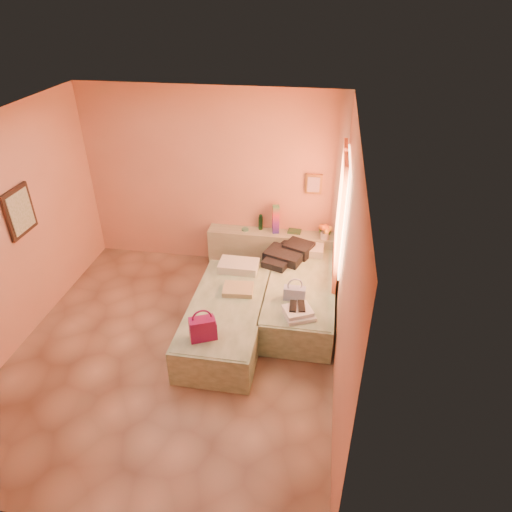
{
  "coord_description": "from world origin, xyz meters",
  "views": [
    {
      "loc": [
        1.71,
        -4.13,
        4.06
      ],
      "look_at": [
        0.91,
        0.85,
        0.97
      ],
      "focal_mm": 32.0,
      "sensor_mm": 36.0,
      "label": 1
    }
  ],
  "objects_px": {
    "flower_vase": "(325,230)",
    "blue_handbag": "(294,293)",
    "headboard_ledge": "(273,250)",
    "bed_left": "(227,319)",
    "towel_stack": "(299,313)",
    "water_bottle": "(261,222)",
    "magenta_handbag": "(203,328)",
    "bed_right": "(300,296)",
    "green_book": "(294,231)"
  },
  "relations": [
    {
      "from": "green_book",
      "to": "magenta_handbag",
      "type": "bearing_deg",
      "value": -103.74
    },
    {
      "from": "headboard_ledge",
      "to": "water_bottle",
      "type": "relative_size",
      "value": 8.48
    },
    {
      "from": "magenta_handbag",
      "to": "flower_vase",
      "type": "bearing_deg",
      "value": 36.14
    },
    {
      "from": "bed_left",
      "to": "magenta_handbag",
      "type": "xyz_separation_m",
      "value": [
        -0.13,
        -0.68,
        0.39
      ]
    },
    {
      "from": "flower_vase",
      "to": "magenta_handbag",
      "type": "distance_m",
      "value": 2.65
    },
    {
      "from": "flower_vase",
      "to": "blue_handbag",
      "type": "height_order",
      "value": "flower_vase"
    },
    {
      "from": "water_bottle",
      "to": "flower_vase",
      "type": "height_order",
      "value": "flower_vase"
    },
    {
      "from": "water_bottle",
      "to": "green_book",
      "type": "height_order",
      "value": "water_bottle"
    },
    {
      "from": "bed_left",
      "to": "flower_vase",
      "type": "distance_m",
      "value": 2.08
    },
    {
      "from": "bed_left",
      "to": "flower_vase",
      "type": "relative_size",
      "value": 6.96
    },
    {
      "from": "blue_handbag",
      "to": "towel_stack",
      "type": "height_order",
      "value": "blue_handbag"
    },
    {
      "from": "flower_vase",
      "to": "bed_left",
      "type": "bearing_deg",
      "value": -125.8
    },
    {
      "from": "headboard_ledge",
      "to": "towel_stack",
      "type": "distance_m",
      "value": 1.92
    },
    {
      "from": "water_bottle",
      "to": "blue_handbag",
      "type": "xyz_separation_m",
      "value": [
        0.68,
        -1.55,
        -0.18
      ]
    },
    {
      "from": "green_book",
      "to": "magenta_handbag",
      "type": "xyz_separation_m",
      "value": [
        -0.83,
        -2.43,
        -0.02
      ]
    },
    {
      "from": "magenta_handbag",
      "to": "blue_handbag",
      "type": "height_order",
      "value": "magenta_handbag"
    },
    {
      "from": "water_bottle",
      "to": "bed_left",
      "type": "bearing_deg",
      "value": -95.35
    },
    {
      "from": "bed_left",
      "to": "towel_stack",
      "type": "xyz_separation_m",
      "value": [
        0.93,
        -0.12,
        0.3
      ]
    },
    {
      "from": "bed_right",
      "to": "magenta_handbag",
      "type": "bearing_deg",
      "value": -127.68
    },
    {
      "from": "water_bottle",
      "to": "towel_stack",
      "type": "relative_size",
      "value": 0.69
    },
    {
      "from": "bed_right",
      "to": "blue_handbag",
      "type": "bearing_deg",
      "value": -97.47
    },
    {
      "from": "bed_right",
      "to": "blue_handbag",
      "type": "xyz_separation_m",
      "value": [
        -0.06,
        -0.41,
        0.34
      ]
    },
    {
      "from": "bed_right",
      "to": "green_book",
      "type": "xyz_separation_m",
      "value": [
        -0.19,
        1.12,
        0.42
      ]
    },
    {
      "from": "blue_handbag",
      "to": "bed_left",
      "type": "bearing_deg",
      "value": -164.74
    },
    {
      "from": "water_bottle",
      "to": "flower_vase",
      "type": "bearing_deg",
      "value": -8.53
    },
    {
      "from": "flower_vase",
      "to": "towel_stack",
      "type": "bearing_deg",
      "value": -97.85
    },
    {
      "from": "bed_left",
      "to": "magenta_handbag",
      "type": "distance_m",
      "value": 0.79
    },
    {
      "from": "water_bottle",
      "to": "flower_vase",
      "type": "distance_m",
      "value": 1.02
    },
    {
      "from": "blue_handbag",
      "to": "towel_stack",
      "type": "xyz_separation_m",
      "value": [
        0.09,
        -0.35,
        -0.04
      ]
    },
    {
      "from": "bed_left",
      "to": "flower_vase",
      "type": "height_order",
      "value": "flower_vase"
    },
    {
      "from": "headboard_ledge",
      "to": "bed_left",
      "type": "bearing_deg",
      "value": -102.44
    },
    {
      "from": "magenta_handbag",
      "to": "blue_handbag",
      "type": "xyz_separation_m",
      "value": [
        0.97,
        0.9,
        -0.05
      ]
    },
    {
      "from": "towel_stack",
      "to": "bed_right",
      "type": "bearing_deg",
      "value": 92.48
    },
    {
      "from": "towel_stack",
      "to": "green_book",
      "type": "bearing_deg",
      "value": 96.9
    },
    {
      "from": "bed_left",
      "to": "water_bottle",
      "type": "height_order",
      "value": "water_bottle"
    },
    {
      "from": "water_bottle",
      "to": "blue_handbag",
      "type": "relative_size",
      "value": 0.87
    },
    {
      "from": "headboard_ledge",
      "to": "flower_vase",
      "type": "height_order",
      "value": "flower_vase"
    },
    {
      "from": "bed_left",
      "to": "water_bottle",
      "type": "distance_m",
      "value": 1.86
    },
    {
      "from": "headboard_ledge",
      "to": "blue_handbag",
      "type": "distance_m",
      "value": 1.57
    },
    {
      "from": "headboard_ledge",
      "to": "blue_handbag",
      "type": "xyz_separation_m",
      "value": [
        0.47,
        -1.47,
        0.26
      ]
    },
    {
      "from": "bed_right",
      "to": "water_bottle",
      "type": "relative_size",
      "value": 8.27
    },
    {
      "from": "magenta_handbag",
      "to": "towel_stack",
      "type": "height_order",
      "value": "magenta_handbag"
    },
    {
      "from": "bed_right",
      "to": "bed_left",
      "type": "bearing_deg",
      "value": -144.41
    },
    {
      "from": "blue_handbag",
      "to": "magenta_handbag",
      "type": "bearing_deg",
      "value": -136.83
    },
    {
      "from": "green_book",
      "to": "towel_stack",
      "type": "bearing_deg",
      "value": -77.93
    },
    {
      "from": "bed_left",
      "to": "magenta_handbag",
      "type": "relative_size",
      "value": 6.58
    },
    {
      "from": "water_bottle",
      "to": "towel_stack",
      "type": "bearing_deg",
      "value": -68.01
    },
    {
      "from": "green_book",
      "to": "water_bottle",
      "type": "bearing_deg",
      "value": -177.14
    },
    {
      "from": "green_book",
      "to": "flower_vase",
      "type": "relative_size",
      "value": 0.7
    },
    {
      "from": "headboard_ledge",
      "to": "green_book",
      "type": "bearing_deg",
      "value": 9.65
    }
  ]
}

